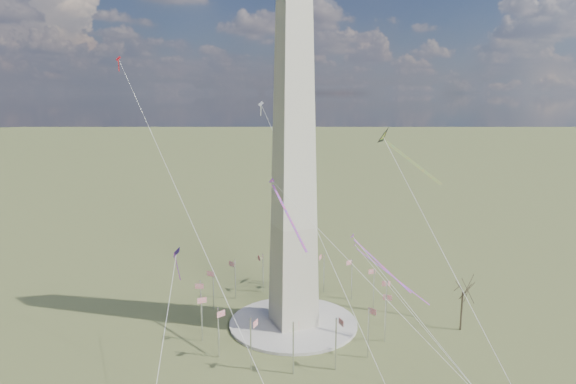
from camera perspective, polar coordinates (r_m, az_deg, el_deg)
name	(u,v)px	position (r m, az deg, el deg)	size (l,w,h in m)	color
ground	(293,324)	(149.53, 0.59, -14.50)	(2000.00, 2000.00, 0.00)	#4D5B2D
plaza	(293,323)	(149.35, 0.59, -14.36)	(36.00, 36.00, 0.80)	#B2A9A2
washington_monument	(294,156)	(136.04, 0.63, 4.07)	(15.56, 15.56, 100.00)	beige
flagpole_ring	(293,300)	(146.55, 0.60, -11.93)	(54.40, 54.40, 13.00)	silver
tree_near	(463,289)	(149.51, 18.87, -10.18)	(9.49, 9.49, 16.62)	#45372A
kite_delta_black	(386,140)	(162.72, 10.89, 5.74)	(17.33, 18.61, 17.08)	black
kite_diamond_purple	(177,256)	(130.63, -12.25, -6.95)	(1.99, 3.01, 9.03)	#311663
kite_streamer_left	(373,257)	(138.07, 9.44, -7.12)	(9.69, 16.61, 12.55)	#FF283D
kite_streamer_mid	(283,205)	(128.13, -0.53, -1.44)	(2.22, 21.09, 14.47)	#FF283D
kite_streamer_right	(380,265)	(156.91, 10.14, -8.03)	(17.01, 18.30, 16.22)	#FF283D
kite_small_red	(118,60)	(159.91, -18.33, 13.74)	(1.46, 1.56, 4.37)	red
kite_small_white	(261,105)	(176.03, -3.04, 9.61)	(1.33, 1.95, 4.84)	white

